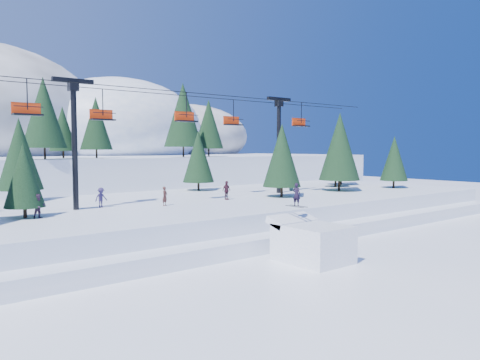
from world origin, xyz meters
TOP-DOWN VIEW (x-y plane):
  - ground at (0.00, 0.00)m, footprint 160.00×160.00m
  - mid_shelf at (0.00, 18.00)m, footprint 70.00×22.00m
  - berm at (0.00, 8.00)m, footprint 70.00×6.00m
  - jump_kicker at (0.57, 1.76)m, footprint 3.56×4.85m
  - chairlift at (0.73, 18.05)m, footprint 46.00×3.21m
  - conifer_stand at (0.14, 18.47)m, footprint 62.07×16.63m
  - distant_skiers at (-0.46, 17.02)m, footprint 29.48×4.87m
  - banner_near at (7.84, 5.34)m, footprint 2.61×1.23m
  - banner_far at (7.79, 6.35)m, footprint 2.82×0.51m

SIDE VIEW (x-z plane):
  - ground at x=0.00m, z-range 0.00..0.00m
  - banner_near at x=7.84m, z-range 0.09..0.99m
  - banner_far at x=7.79m, z-range 0.09..0.99m
  - berm at x=0.00m, z-range 0.00..1.10m
  - mid_shelf at x=0.00m, z-range 0.00..2.50m
  - jump_kicker at x=0.57m, z-range -1.22..3.83m
  - distant_skiers at x=-0.46m, z-range 2.47..4.24m
  - conifer_stand at x=0.14m, z-range 1.93..12.16m
  - chairlift at x=0.73m, z-range 4.18..14.46m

